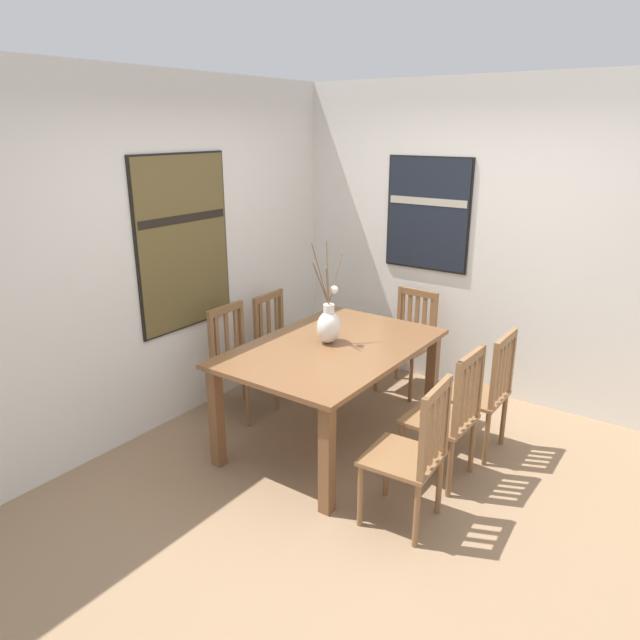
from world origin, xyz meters
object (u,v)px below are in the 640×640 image
at_px(chair_3, 412,453).
at_px(painting_on_side_wall, 428,214).
at_px(chair_0, 281,340).
at_px(chair_2, 409,339).
at_px(chair_4, 483,390).
at_px(chair_5, 449,414).
at_px(dining_table, 332,359).
at_px(chair_1, 240,359).
at_px(painting_on_back_wall, 183,243).
at_px(centerpiece_vase, 329,324).

xyz_separation_m(chair_3, painting_on_side_wall, (2.06, 0.95, 1.08)).
xyz_separation_m(chair_0, chair_3, (-1.10, -1.88, 0.03)).
distance_m(chair_2, chair_4, 1.16).
height_order(chair_0, chair_5, chair_5).
bearing_deg(chair_2, chair_3, -152.29).
bearing_deg(dining_table, chair_0, 59.29).
distance_m(chair_0, chair_1, 0.59).
bearing_deg(chair_1, chair_0, 3.46).
bearing_deg(chair_0, painting_on_side_wall, -44.22).
xyz_separation_m(chair_0, chair_4, (-0.04, -1.91, 0.03)).
height_order(chair_4, painting_on_back_wall, painting_on_back_wall).
relative_size(chair_3, painting_on_back_wall, 0.69).
bearing_deg(chair_3, chair_1, 74.38).
bearing_deg(chair_1, chair_5, -88.35).
bearing_deg(chair_5, painting_on_side_wall, 31.83).
height_order(chair_2, painting_on_back_wall, painting_on_back_wall).
height_order(chair_0, chair_4, chair_4).
height_order(dining_table, chair_3, chair_3).
height_order(chair_2, painting_on_side_wall, painting_on_side_wall).
xyz_separation_m(chair_4, painting_on_back_wall, (-0.75, 2.23, 0.95)).
height_order(chair_2, chair_3, chair_3).
bearing_deg(centerpiece_vase, chair_3, -120.20).
height_order(dining_table, chair_1, chair_1).
bearing_deg(chair_5, painting_on_back_wall, 96.67).
relative_size(centerpiece_vase, chair_3, 0.81).
bearing_deg(chair_4, painting_on_back_wall, 108.65).
relative_size(chair_4, painting_on_side_wall, 0.94).
bearing_deg(centerpiece_vase, chair_1, 94.27).
bearing_deg(centerpiece_vase, painting_on_side_wall, -1.85).
xyz_separation_m(dining_table, chair_0, (0.56, 0.94, -0.22)).
bearing_deg(chair_1, chair_3, -105.62).
relative_size(chair_0, chair_4, 0.93).
distance_m(chair_3, chair_4, 1.07).
xyz_separation_m(chair_2, chair_5, (-1.17, -0.89, 0.01)).
height_order(dining_table, centerpiece_vase, centerpiece_vase).
xyz_separation_m(centerpiece_vase, painting_on_side_wall, (1.48, -0.05, 0.64)).
distance_m(chair_5, painting_on_back_wall, 2.39).
distance_m(chair_1, painting_on_back_wall, 1.05).
xyz_separation_m(chair_5, painting_on_back_wall, (-0.25, 2.18, 0.94)).
xyz_separation_m(chair_3, chair_4, (1.07, -0.03, 0.00)).
bearing_deg(painting_on_side_wall, chair_4, -135.47).
relative_size(dining_table, centerpiece_vase, 2.15).
xyz_separation_m(centerpiece_vase, chair_3, (-0.58, -1.00, -0.44)).
height_order(centerpiece_vase, chair_0, centerpiece_vase).
height_order(chair_0, chair_1, chair_1).
bearing_deg(centerpiece_vase, chair_4, -64.64).
relative_size(chair_5, painting_on_back_wall, 0.70).
xyz_separation_m(chair_1, painting_on_side_wall, (1.55, -0.90, 1.09)).
bearing_deg(chair_4, dining_table, 118.38).
relative_size(chair_0, chair_1, 0.96).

